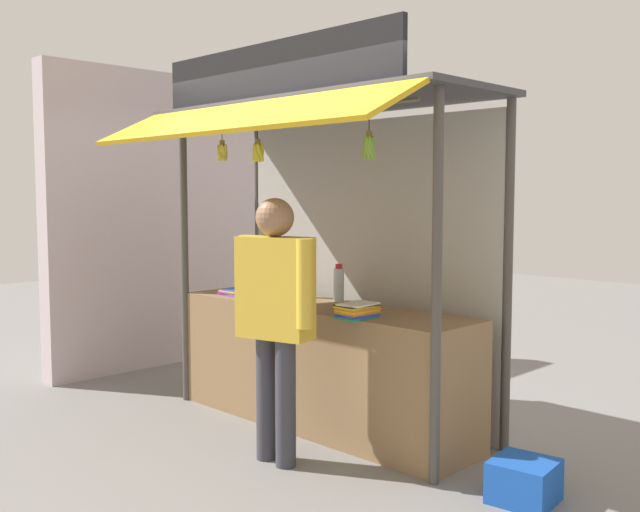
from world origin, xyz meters
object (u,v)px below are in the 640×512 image
at_px(banana_bunch_inner_left, 369,147).
at_px(vendor_person, 275,305).
at_px(water_bottle_back_right, 339,284).
at_px(banana_bunch_leftmost, 258,152).
at_px(plastic_crate, 524,481).
at_px(magazine_stack_center, 240,292).
at_px(magazine_stack_mid_right, 274,297).
at_px(water_bottle_far_left, 256,273).
at_px(banana_bunch_rightmost, 222,152).
at_px(magazine_stack_left, 357,311).
at_px(water_bottle_mid_left, 245,275).

distance_m(banana_bunch_inner_left, vendor_person, 1.11).
distance_m(water_bottle_back_right, banana_bunch_inner_left, 1.38).
bearing_deg(banana_bunch_leftmost, plastic_crate, 7.09).
bearing_deg(plastic_crate, banana_bunch_inner_left, -165.38).
bearing_deg(magazine_stack_center, magazine_stack_mid_right, -10.29).
relative_size(water_bottle_far_left, magazine_stack_mid_right, 0.93).
bearing_deg(banana_bunch_rightmost, water_bottle_far_left, 121.35).
relative_size(water_bottle_far_left, magazine_stack_left, 1.10).
xyz_separation_m(magazine_stack_left, plastic_crate, (1.15, 0.07, -0.81)).
relative_size(water_bottle_mid_left, water_bottle_back_right, 0.89).
bearing_deg(plastic_crate, banana_bunch_leftmost, -172.91).
xyz_separation_m(banana_bunch_rightmost, plastic_crate, (2.31, 0.24, -1.85)).
bearing_deg(vendor_person, water_bottle_far_left, 129.32).
distance_m(water_bottle_back_right, plastic_crate, 1.98).
xyz_separation_m(water_bottle_mid_left, banana_bunch_inner_left, (1.86, -0.58, 0.95)).
distance_m(magazine_stack_center, banana_bunch_leftmost, 1.27).
distance_m(water_bottle_mid_left, banana_bunch_inner_left, 2.17).
bearing_deg(magazine_stack_center, water_bottle_back_right, 18.65).
xyz_separation_m(water_bottle_far_left, banana_bunch_rightmost, (0.38, -0.63, 0.96)).
xyz_separation_m(water_bottle_back_right, magazine_stack_center, (-0.81, -0.27, -0.11)).
bearing_deg(magazine_stack_center, plastic_crate, -2.19).
distance_m(banana_bunch_leftmost, plastic_crate, 2.66).
bearing_deg(magazine_stack_center, vendor_person, -29.61).
distance_m(water_bottle_mid_left, magazine_stack_center, 0.36).
relative_size(water_bottle_back_right, magazine_stack_mid_right, 0.90).
bearing_deg(banana_bunch_leftmost, banana_bunch_inner_left, -0.04).
height_order(banana_bunch_leftmost, banana_bunch_rightmost, same).
distance_m(water_bottle_back_right, magazine_stack_left, 0.74).
distance_m(magazine_stack_center, banana_bunch_inner_left, 1.96).
xyz_separation_m(banana_bunch_leftmost, banana_bunch_rightmost, (-0.39, -0.00, 0.02)).
height_order(water_bottle_back_right, banana_bunch_leftmost, banana_bunch_leftmost).
relative_size(banana_bunch_inner_left, vendor_person, 0.19).
distance_m(banana_bunch_leftmost, banana_bunch_rightmost, 0.39).
xyz_separation_m(magazine_stack_left, banana_bunch_inner_left, (0.23, -0.16, 1.01)).
xyz_separation_m(magazine_stack_mid_right, banana_bunch_rightmost, (-0.27, -0.24, 1.05)).
bearing_deg(magazine_stack_left, banana_bunch_rightmost, -171.91).
bearing_deg(water_bottle_mid_left, magazine_stack_left, -14.44).
bearing_deg(vendor_person, magazine_stack_center, 135.80).
bearing_deg(banana_bunch_leftmost, banana_bunch_rightmost, -179.93).
bearing_deg(magazine_stack_left, plastic_crate, 3.69).
bearing_deg(magazine_stack_mid_right, magazine_stack_center, 169.71).
bearing_deg(water_bottle_far_left, magazine_stack_left, -16.81).
bearing_deg(banana_bunch_inner_left, water_bottle_back_right, 143.08).
bearing_deg(banana_bunch_inner_left, vendor_person, -145.93).
bearing_deg(magazine_stack_center, banana_bunch_leftmost, -28.14).
bearing_deg(magazine_stack_left, vendor_person, -116.23).
xyz_separation_m(water_bottle_mid_left, vendor_person, (1.39, -0.90, -0.00)).
bearing_deg(vendor_person, magazine_stack_mid_right, 124.42).
xyz_separation_m(water_bottle_far_left, magazine_stack_center, (0.15, -0.29, -0.11)).
xyz_separation_m(banana_bunch_leftmost, vendor_person, (0.53, -0.32, -0.96)).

